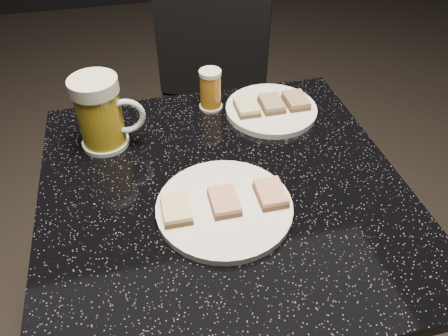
{
  "coord_description": "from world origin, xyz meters",
  "views": [
    {
      "loc": [
        -0.14,
        -0.59,
        1.34
      ],
      "look_at": [
        0.0,
        0.0,
        0.8
      ],
      "focal_mm": 35.0,
      "sensor_mm": 36.0,
      "label": 1
    }
  ],
  "objects_px": {
    "plate_small": "(271,110)",
    "beer_tumbler": "(211,90)",
    "beer_mug": "(101,113)",
    "chair": "(206,109)",
    "plate_large": "(224,208)",
    "table": "(224,263)"
  },
  "relations": [
    {
      "from": "beer_mug",
      "to": "chair",
      "type": "relative_size",
      "value": 0.18
    },
    {
      "from": "table",
      "to": "chair",
      "type": "height_order",
      "value": "chair"
    },
    {
      "from": "beer_mug",
      "to": "chair",
      "type": "height_order",
      "value": "beer_mug"
    },
    {
      "from": "table",
      "to": "beer_tumbler",
      "type": "xyz_separation_m",
      "value": [
        0.03,
        0.28,
        0.29
      ]
    },
    {
      "from": "plate_small",
      "to": "beer_mug",
      "type": "xyz_separation_m",
      "value": [
        -0.38,
        -0.03,
        0.07
      ]
    },
    {
      "from": "beer_mug",
      "to": "chair",
      "type": "bearing_deg",
      "value": 56.42
    },
    {
      "from": "plate_large",
      "to": "beer_tumbler",
      "type": "height_order",
      "value": "beer_tumbler"
    },
    {
      "from": "plate_large",
      "to": "beer_mug",
      "type": "bearing_deg",
      "value": 128.97
    },
    {
      "from": "plate_small",
      "to": "beer_mug",
      "type": "relative_size",
      "value": 1.36
    },
    {
      "from": "beer_tumbler",
      "to": "chair",
      "type": "distance_m",
      "value": 0.48
    },
    {
      "from": "plate_large",
      "to": "beer_tumbler",
      "type": "relative_size",
      "value": 2.54
    },
    {
      "from": "plate_large",
      "to": "table",
      "type": "xyz_separation_m",
      "value": [
        0.01,
        0.06,
        -0.25
      ]
    },
    {
      "from": "beer_mug",
      "to": "beer_tumbler",
      "type": "bearing_deg",
      "value": 19.57
    },
    {
      "from": "plate_small",
      "to": "beer_tumbler",
      "type": "xyz_separation_m",
      "value": [
        -0.13,
        0.05,
        0.04
      ]
    },
    {
      "from": "plate_small",
      "to": "beer_tumbler",
      "type": "bearing_deg",
      "value": 158.43
    },
    {
      "from": "beer_mug",
      "to": "plate_large",
      "type": "bearing_deg",
      "value": -51.03
    },
    {
      "from": "plate_large",
      "to": "plate_small",
      "type": "xyz_separation_m",
      "value": [
        0.18,
        0.28,
        0.0
      ]
    },
    {
      "from": "beer_mug",
      "to": "beer_tumbler",
      "type": "distance_m",
      "value": 0.26
    },
    {
      "from": "plate_large",
      "to": "beer_tumbler",
      "type": "bearing_deg",
      "value": 82.3
    },
    {
      "from": "chair",
      "to": "plate_small",
      "type": "bearing_deg",
      "value": -79.45
    },
    {
      "from": "chair",
      "to": "beer_mug",
      "type": "bearing_deg",
      "value": -123.58
    },
    {
      "from": "beer_tumbler",
      "to": "beer_mug",
      "type": "bearing_deg",
      "value": -160.43
    }
  ]
}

